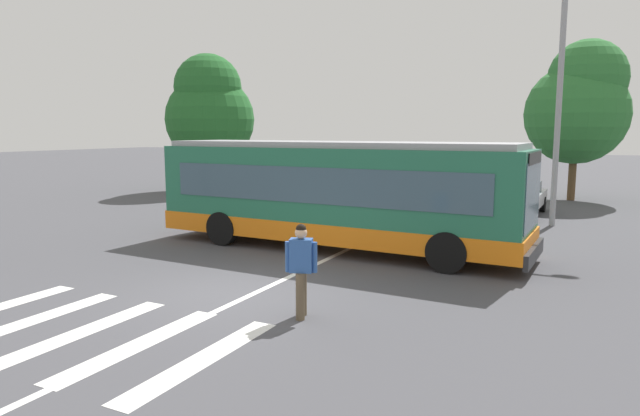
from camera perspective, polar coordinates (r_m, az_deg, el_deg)
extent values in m
plane|color=#47474C|center=(11.75, -8.88, -8.71)|extent=(160.00, 160.00, 0.00)
cylinder|color=black|center=(15.69, 15.35, -2.80)|extent=(1.01, 0.34, 1.00)
cylinder|color=black|center=(13.46, 13.00, -4.47)|extent=(1.01, 0.34, 1.00)
cylinder|color=black|center=(18.41, -5.48, -0.99)|extent=(1.01, 0.34, 1.00)
cylinder|color=black|center=(16.55, -10.05, -2.09)|extent=(1.01, 0.34, 1.00)
cube|color=#236B4C|center=(15.66, 1.63, 1.62)|extent=(10.61, 2.92, 2.55)
cube|color=orange|center=(15.80, 1.62, -1.98)|extent=(10.72, 2.95, 0.55)
cube|color=#3D5666|center=(15.63, 1.64, 2.74)|extent=(9.35, 2.93, 0.96)
cube|color=#3D5666|center=(14.05, 21.11, 1.21)|extent=(0.12, 2.24, 1.63)
cube|color=black|center=(13.99, 21.29, 4.83)|extent=(0.13, 1.94, 0.28)
cube|color=#99999E|center=(15.57, 1.65, 6.59)|extent=(10.18, 2.70, 0.16)
cube|color=#28282B|center=(14.26, 21.25, -4.41)|extent=(0.21, 2.55, 0.36)
cylinder|color=brown|center=(10.19, -1.83, -8.73)|extent=(0.16, 0.16, 0.85)
cylinder|color=brown|center=(9.94, -2.06, -9.16)|extent=(0.16, 0.16, 0.85)
cube|color=#2D569E|center=(9.88, -1.96, -4.91)|extent=(0.46, 0.38, 0.60)
cylinder|color=#2D569E|center=(9.92, -3.34, -5.04)|extent=(0.10, 0.10, 0.55)
cylinder|color=#2D569E|center=(9.85, -0.58, -5.12)|extent=(0.10, 0.10, 0.55)
sphere|color=tan|center=(9.79, -1.97, -2.57)|extent=(0.22, 0.22, 0.22)
sphere|color=black|center=(9.78, -1.98, -2.19)|extent=(0.19, 0.19, 0.19)
cylinder|color=black|center=(27.33, 1.07, 1.58)|extent=(0.21, 0.64, 0.64)
cylinder|color=black|center=(26.62, 4.28, 1.39)|extent=(0.21, 0.64, 0.64)
cylinder|color=black|center=(24.90, -1.85, 0.95)|extent=(0.21, 0.64, 0.64)
cylinder|color=black|center=(24.11, 1.61, 0.72)|extent=(0.21, 0.64, 0.64)
cube|color=white|center=(25.69, 1.32, 1.89)|extent=(1.92, 4.54, 0.52)
cube|color=#3D5666|center=(25.56, 1.24, 2.94)|extent=(1.65, 2.20, 0.44)
cube|color=white|center=(25.54, 1.24, 3.35)|extent=(1.57, 2.01, 0.09)
cylinder|color=black|center=(26.47, 6.58, 1.32)|extent=(0.21, 0.64, 0.64)
cylinder|color=black|center=(25.92, 10.04, 1.11)|extent=(0.21, 0.64, 0.64)
cylinder|color=black|center=(23.90, 4.18, 0.64)|extent=(0.21, 0.64, 0.64)
cylinder|color=black|center=(23.29, 7.96, 0.40)|extent=(0.21, 0.64, 0.64)
cube|color=#234293|center=(24.84, 7.24, 1.62)|extent=(1.89, 4.53, 0.52)
cube|color=#3D5666|center=(24.71, 7.19, 2.71)|extent=(1.63, 2.18, 0.44)
cube|color=#234293|center=(24.69, 7.20, 3.13)|extent=(1.56, 2.00, 0.09)
cylinder|color=black|center=(25.30, 11.76, 0.90)|extent=(0.21, 0.64, 0.64)
cylinder|color=black|center=(24.94, 15.48, 0.68)|extent=(0.21, 0.64, 0.64)
cylinder|color=black|center=(22.63, 9.99, 0.13)|extent=(0.21, 0.64, 0.64)
cylinder|color=black|center=(22.23, 14.14, -0.13)|extent=(0.21, 0.64, 0.64)
cube|color=black|center=(23.72, 12.90, 1.18)|extent=(1.87, 4.52, 0.52)
cube|color=#3D5666|center=(23.58, 12.88, 2.32)|extent=(1.63, 2.18, 0.44)
cube|color=black|center=(23.57, 12.89, 2.77)|extent=(1.55, 2.00, 0.09)
cylinder|color=black|center=(25.04, 18.24, 0.59)|extent=(0.21, 0.64, 0.64)
cylinder|color=black|center=(24.82, 22.04, 0.35)|extent=(0.21, 0.64, 0.64)
cylinder|color=black|center=(22.31, 17.02, -0.21)|extent=(0.21, 0.64, 0.64)
cylinder|color=black|center=(22.07, 21.29, -0.49)|extent=(0.21, 0.64, 0.64)
cube|color=#B7BABF|center=(23.50, 19.70, 0.86)|extent=(1.90, 4.53, 0.52)
cube|color=#3D5666|center=(23.37, 19.73, 2.00)|extent=(1.64, 2.19, 0.44)
cube|color=#B7BABF|center=(23.35, 19.75, 2.45)|extent=(1.57, 2.01, 0.09)
cylinder|color=#939399|center=(21.18, 23.58, 11.78)|extent=(0.20, 0.20, 10.01)
cylinder|color=brown|center=(31.61, -11.16, 3.79)|extent=(0.36, 0.36, 2.29)
sphere|color=#236028|center=(31.54, -11.30, 8.97)|extent=(4.89, 4.89, 4.89)
sphere|color=#236028|center=(31.40, -11.52, 12.10)|extent=(3.66, 3.66, 3.66)
cylinder|color=brown|center=(29.58, 24.62, 3.14)|extent=(0.36, 0.36, 2.49)
sphere|color=#2D7033|center=(29.51, 24.95, 8.81)|extent=(4.80, 4.80, 4.80)
sphere|color=#2D7033|center=(29.57, 25.93, 12.02)|extent=(3.60, 3.60, 3.60)
cube|color=silver|center=(11.28, -27.41, -10.21)|extent=(0.45, 3.40, 0.01)
cube|color=silver|center=(10.32, -23.20, -11.62)|extent=(0.45, 3.40, 0.01)
cube|color=silver|center=(9.43, -18.11, -13.22)|extent=(0.45, 3.40, 0.01)
cube|color=silver|center=(8.64, -11.94, -14.99)|extent=(0.45, 3.40, 0.01)
cube|color=silver|center=(13.17, -2.42, -6.77)|extent=(0.16, 24.00, 0.01)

